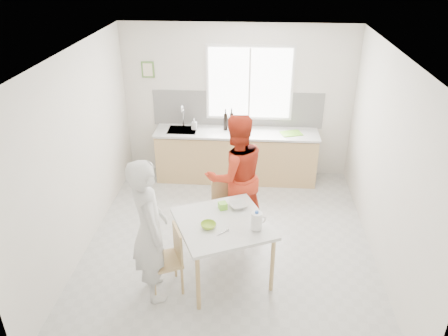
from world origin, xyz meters
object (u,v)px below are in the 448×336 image
object	(u,v)px
chair_far	(227,207)
person_red	(236,176)
wine_bottle_b	(226,122)
person_white	(150,231)
bowl_white	(238,205)
wine_bottle_a	(232,122)
chair_left	(169,257)
milk_jug	(257,220)
dining_table	(223,228)
bowl_green	(208,225)

from	to	relation	value
chair_far	person_red	distance (m)	0.47
person_red	wine_bottle_b	xyz separation A→B (m)	(-0.26, 1.69, 0.15)
person_white	wine_bottle_b	size ratio (longest dim) A/B	6.04
chair_far	person_white	xyz separation A→B (m)	(-0.80, -1.25, 0.43)
bowl_white	wine_bottle_b	size ratio (longest dim) A/B	0.77
person_white	bowl_white	world-z (taller)	person_white
wine_bottle_a	wine_bottle_b	distance (m)	0.11
chair_left	person_red	size ratio (longest dim) A/B	0.47
person_red	wine_bottle_b	distance (m)	1.71
chair_far	wine_bottle_b	xyz separation A→B (m)	(-0.14, 1.80, 0.60)
milk_jug	person_white	bearing A→B (deg)	166.95
wine_bottle_a	milk_jug	bearing A→B (deg)	-80.65
chair_far	wine_bottle_b	bearing A→B (deg)	70.50
chair_left	wine_bottle_a	size ratio (longest dim) A/B	2.67
chair_left	wine_bottle_b	distance (m)	3.06
dining_table	chair_far	world-z (taller)	chair_far
person_white	wine_bottle_b	bearing A→B (deg)	-36.22
chair_far	wine_bottle_b	world-z (taller)	wine_bottle_b
dining_table	bowl_green	distance (m)	0.24
chair_far	person_white	distance (m)	1.55
milk_jug	wine_bottle_b	bearing A→B (deg)	77.32
dining_table	bowl_white	size ratio (longest dim) A/B	6.09
wine_bottle_a	person_white	bearing A→B (deg)	-104.09
dining_table	wine_bottle_b	size ratio (longest dim) A/B	4.67
person_white	bowl_white	size ratio (longest dim) A/B	7.87
dining_table	bowl_white	world-z (taller)	bowl_white
person_red	wine_bottle_a	size ratio (longest dim) A/B	5.73
chair_left	bowl_white	xyz separation A→B (m)	(0.80, 0.63, 0.38)
wine_bottle_a	person_red	bearing A→B (deg)	-84.55
dining_table	person_red	bearing A→B (deg)	83.80
bowl_green	milk_jug	world-z (taller)	milk_jug
dining_table	wine_bottle_a	size ratio (longest dim) A/B	4.38
dining_table	chair_left	bearing A→B (deg)	-155.95
bowl_green	milk_jug	xyz separation A→B (m)	(0.57, 0.00, 0.10)
chair_left	dining_table	bearing A→B (deg)	90.00
person_red	wine_bottle_b	bearing A→B (deg)	-105.13
dining_table	bowl_green	xyz separation A→B (m)	(-0.16, -0.13, 0.11)
bowl_green	wine_bottle_a	world-z (taller)	wine_bottle_a
wine_bottle_a	wine_bottle_b	bearing A→B (deg)	173.84
chair_far	bowl_white	xyz separation A→B (m)	(0.18, -0.54, 0.37)
person_white	bowl_green	world-z (taller)	person_white
dining_table	bowl_green	bearing A→B (deg)	-141.91
person_red	bowl_white	bearing A→B (deg)	71.51
milk_jug	wine_bottle_a	world-z (taller)	wine_bottle_a
person_red	milk_jug	size ratio (longest dim) A/B	7.74
milk_jug	wine_bottle_b	distance (m)	2.87
bowl_green	bowl_white	bearing A→B (deg)	55.02
chair_left	bowl_white	distance (m)	1.08
person_red	milk_jug	distance (m)	1.17
dining_table	wine_bottle_b	world-z (taller)	wine_bottle_b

